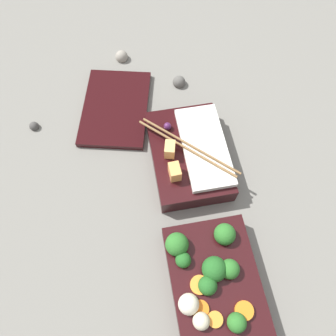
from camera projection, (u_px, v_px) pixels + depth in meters
The scene contains 7 objects.
ground_plane at pixel (198, 220), 0.65m from camera, with size 3.00×3.00×0.00m, color slate.
bento_tray_vegetable at pixel (212, 281), 0.57m from camera, with size 0.22×0.15×0.08m.
bento_tray_rice at pixel (190, 154), 0.68m from camera, with size 0.22×0.17×0.08m.
bento_lid at pixel (116, 108), 0.76m from camera, with size 0.21×0.15×0.01m, color black.
pebble_0 at pixel (34, 126), 0.74m from camera, with size 0.02×0.02×0.02m, color #474442.
pebble_1 at pixel (122, 57), 0.83m from camera, with size 0.03×0.03×0.03m, color gray.
pebble_3 at pixel (179, 82), 0.79m from camera, with size 0.03×0.03×0.03m, color #595651.
Camera 1 is at (-0.18, 0.09, 0.63)m, focal length 35.00 mm.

